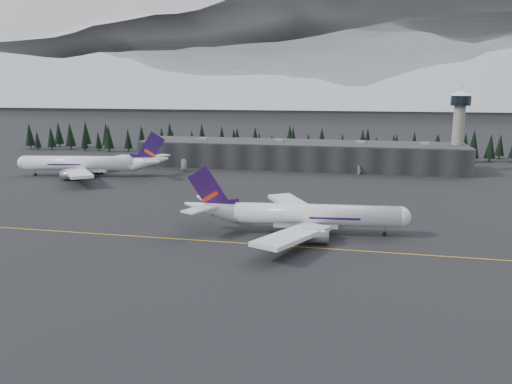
% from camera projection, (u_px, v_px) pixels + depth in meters
% --- Properties ---
extents(ground, '(1400.00, 1400.00, 0.00)m').
position_uv_depth(ground, '(241.00, 241.00, 131.91)').
color(ground, black).
rests_on(ground, ground).
extents(taxiline, '(400.00, 0.40, 0.02)m').
position_uv_depth(taxiline, '(239.00, 243.00, 129.99)').
color(taxiline, gold).
rests_on(taxiline, ground).
extents(terminal, '(160.00, 30.00, 12.60)m').
position_uv_depth(terminal, '(299.00, 154.00, 250.22)').
color(terminal, black).
rests_on(terminal, ground).
extents(control_tower, '(10.00, 10.00, 37.70)m').
position_uv_depth(control_tower, '(459.00, 122.00, 234.47)').
color(control_tower, gray).
rests_on(control_tower, ground).
extents(treeline, '(360.00, 20.00, 15.00)m').
position_uv_depth(treeline, '(307.00, 144.00, 285.38)').
color(treeline, black).
rests_on(treeline, ground).
extents(mountain_ridge, '(4400.00, 900.00, 420.00)m').
position_uv_depth(mountain_ridge, '(348.00, 104.00, 1088.96)').
color(mountain_ridge, white).
rests_on(mountain_ridge, ground).
extents(jet_main, '(62.95, 57.89, 18.52)m').
position_uv_depth(jet_main, '(296.00, 215.00, 137.92)').
color(jet_main, silver).
rests_on(jet_main, ground).
extents(jet_parked, '(69.13, 63.35, 20.43)m').
position_uv_depth(jet_parked, '(92.00, 164.00, 224.37)').
color(jet_parked, white).
rests_on(jet_parked, ground).
extents(gse_vehicle_a, '(3.63, 6.11, 1.59)m').
position_uv_depth(gse_vehicle_a, '(184.00, 169.00, 239.71)').
color(gse_vehicle_a, silver).
rests_on(gse_vehicle_a, ground).
extents(gse_vehicle_b, '(4.30, 2.35, 1.39)m').
position_uv_depth(gse_vehicle_b, '(359.00, 173.00, 230.16)').
color(gse_vehicle_b, silver).
rests_on(gse_vehicle_b, ground).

